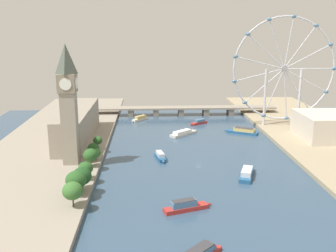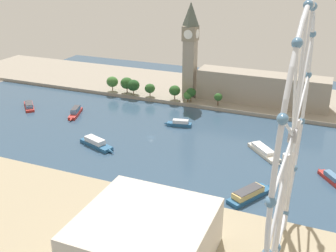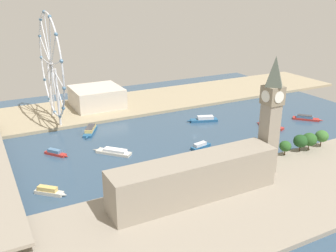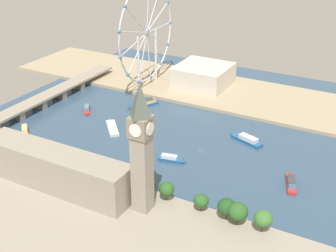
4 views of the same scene
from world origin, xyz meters
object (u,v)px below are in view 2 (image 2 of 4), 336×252
at_px(ferris_wheel, 292,138).
at_px(riverside_hall, 145,239).
at_px(tour_boat_5, 249,194).
at_px(tour_boat_7, 264,151).
at_px(parliament_block, 262,88).
at_px(tour_boat_2, 96,143).
at_px(tour_boat_6, 331,177).
at_px(tour_boat_0, 29,106).
at_px(clock_tower, 190,49).
at_px(tour_boat_3, 75,112).
at_px(tour_boat_1, 179,123).

bearing_deg(ferris_wheel, riverside_hall, -62.33).
bearing_deg(tour_boat_5, tour_boat_7, 31.70).
height_order(parliament_block, tour_boat_2, parliament_block).
relative_size(riverside_hall, tour_boat_2, 1.63).
xyz_separation_m(tour_boat_2, tour_boat_6, (-13.07, 148.05, -0.44)).
bearing_deg(parliament_block, tour_boat_0, -66.12).
relative_size(clock_tower, riverside_hall, 1.60).
xyz_separation_m(tour_boat_3, tour_boat_7, (11.88, 153.88, -0.54)).
xyz_separation_m(parliament_block, tour_boat_7, (90.95, 19.75, -14.01)).
distance_m(clock_tower, tour_boat_0, 145.43).
distance_m(parliament_block, tour_boat_6, 126.90).
bearing_deg(parliament_block, tour_boat_5, 8.63).
bearing_deg(tour_boat_6, tour_boat_0, 45.66).
relative_size(clock_tower, tour_boat_3, 2.91).
distance_m(riverside_hall, tour_boat_7, 126.19).
height_order(parliament_block, ferris_wheel, ferris_wheel).
distance_m(clock_tower, tour_boat_1, 76.91).
xyz_separation_m(ferris_wheel, riverside_hall, (26.11, -49.80, -42.62)).
bearing_deg(riverside_hall, tour_boat_1, -164.02).
height_order(riverside_hall, tour_boat_1, riverside_hall).
xyz_separation_m(tour_boat_1, tour_boat_3, (10.91, -85.83, 0.29)).
height_order(tour_boat_6, tour_boat_7, tour_boat_6).
relative_size(parliament_block, ferris_wheel, 1.06).
relative_size(tour_boat_2, tour_boat_7, 1.12).
distance_m(clock_tower, tour_boat_3, 110.73).
bearing_deg(tour_boat_3, tour_boat_7, 66.48).
relative_size(clock_tower, tour_boat_0, 3.37).
height_order(parliament_block, tour_boat_5, parliament_block).
bearing_deg(tour_boat_0, tour_boat_5, -152.44).
distance_m(tour_boat_1, tour_boat_7, 71.76).
bearing_deg(tour_boat_3, ferris_wheel, 39.41).
bearing_deg(riverside_hall, tour_boat_3, -136.57).
relative_size(parliament_block, tour_boat_0, 4.53).
relative_size(clock_tower, tour_boat_7, 2.91).
bearing_deg(tour_boat_7, tour_boat_2, -115.78).
xyz_separation_m(parliament_block, riverside_hall, (213.82, -6.57, -2.43)).
distance_m(clock_tower, tour_boat_7, 125.97).
distance_m(riverside_hall, tour_boat_6, 124.38).
distance_m(tour_boat_3, tour_boat_7, 154.34).
xyz_separation_m(parliament_block, tour_boat_6, (110.23, 61.30, -13.98)).
bearing_deg(tour_boat_5, riverside_hall, -173.76).
xyz_separation_m(tour_boat_1, tour_boat_2, (55.15, -38.46, 0.23)).
height_order(ferris_wheel, tour_boat_6, ferris_wheel).
bearing_deg(tour_boat_2, tour_boat_7, 36.59).
bearing_deg(tour_boat_1, clock_tower, -88.59).
bearing_deg(tour_boat_1, ferris_wheel, 115.78).
height_order(ferris_wheel, tour_boat_5, ferris_wheel).
distance_m(tour_boat_2, tour_boat_5, 111.24).
height_order(tour_boat_2, tour_boat_3, tour_boat_3).
relative_size(parliament_block, tour_boat_5, 3.55).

